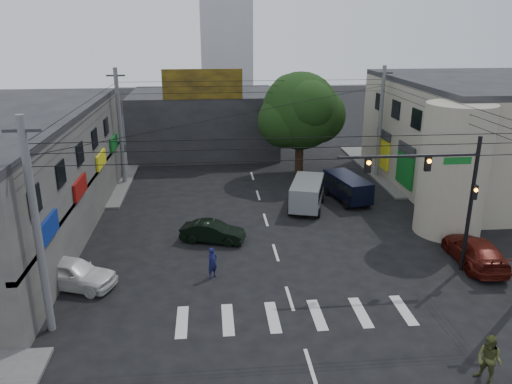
{
  "coord_description": "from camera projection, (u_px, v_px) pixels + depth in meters",
  "views": [
    {
      "loc": [
        -3.58,
        -23.51,
        12.39
      ],
      "look_at": [
        -0.93,
        4.0,
        3.0
      ],
      "focal_mm": 35.0,
      "sensor_mm": 36.0,
      "label": 1
    }
  ],
  "objects": [
    {
      "name": "building_right",
      "position": [
        485.0,
        136.0,
        39.06
      ],
      "size": [
        14.0,
        18.0,
        8.0
      ],
      "primitive_type": "cube",
      "color": "gray",
      "rests_on": "ground"
    },
    {
      "name": "ground",
      "position": [
        281.0,
        269.0,
        26.47
      ],
      "size": [
        160.0,
        160.0,
        0.0
      ],
      "primitive_type": "plane",
      "color": "black",
      "rests_on": "ground"
    },
    {
      "name": "utility_pole_far_right",
      "position": [
        380.0,
        123.0,
        41.02
      ],
      "size": [
        0.32,
        0.32,
        9.2
      ],
      "primitive_type": "cylinder",
      "color": "#59595B",
      "rests_on": "ground"
    },
    {
      "name": "sidewalk_far_left",
      "position": [
        38.0,
        178.0,
        41.77
      ],
      "size": [
        16.0,
        16.0,
        0.15
      ],
      "primitive_type": "cube",
      "color": "#514F4C",
      "rests_on": "ground"
    },
    {
      "name": "building_far",
      "position": [
        204.0,
        122.0,
        49.64
      ],
      "size": [
        14.0,
        10.0,
        6.0
      ],
      "primitive_type": "cube",
      "color": "#232326",
      "rests_on": "ground"
    },
    {
      "name": "dark_sedan",
      "position": [
        213.0,
        232.0,
        29.59
      ],
      "size": [
        3.37,
        4.51,
        1.25
      ],
      "primitive_type": "imported",
      "rotation": [
        0.0,
        0.0,
        1.29
      ],
      "color": "black",
      "rests_on": "ground"
    },
    {
      "name": "maroon_sedan",
      "position": [
        475.0,
        251.0,
        26.84
      ],
      "size": [
        2.67,
        5.3,
        1.47
      ],
      "primitive_type": "imported",
      "rotation": [
        0.0,
        0.0,
        3.08
      ],
      "color": "#49100A",
      "rests_on": "ground"
    },
    {
      "name": "traffic_officer",
      "position": [
        213.0,
        263.0,
        25.34
      ],
      "size": [
        0.99,
        0.99,
        1.64
      ],
      "primitive_type": "imported",
      "rotation": [
        0.0,
        0.0,
        0.73
      ],
      "color": "#131543",
      "rests_on": "ground"
    },
    {
      "name": "billboard",
      "position": [
        203.0,
        84.0,
        43.64
      ],
      "size": [
        7.0,
        0.3,
        2.6
      ],
      "primitive_type": "cube",
      "color": "olive",
      "rests_on": "building_far"
    },
    {
      "name": "sidewalk_far_right",
      "position": [
        449.0,
        167.0,
        45.04
      ],
      "size": [
        16.0,
        16.0,
        0.15
      ],
      "primitive_type": "cube",
      "color": "#514F4C",
      "rests_on": "ground"
    },
    {
      "name": "pedestrian_olive",
      "position": [
        489.0,
        360.0,
        17.83
      ],
      "size": [
        1.57,
        1.54,
        1.91
      ],
      "primitive_type": "imported",
      "rotation": [
        0.0,
        0.0,
        -1.03
      ],
      "color": "#454922",
      "rests_on": "ground"
    },
    {
      "name": "white_compact",
      "position": [
        72.0,
        273.0,
        24.46
      ],
      "size": [
        4.57,
        5.55,
        1.51
      ],
      "primitive_type": "imported",
      "rotation": [
        0.0,
        0.0,
        1.23
      ],
      "color": "silver",
      "rests_on": "ground"
    },
    {
      "name": "corner_column",
      "position": [
        453.0,
        170.0,
        29.95
      ],
      "size": [
        4.0,
        4.0,
        8.0
      ],
      "primitive_type": "cylinder",
      "color": "gray",
      "rests_on": "ground"
    },
    {
      "name": "traffic_gantry",
      "position": [
        442.0,
        184.0,
        24.67
      ],
      "size": [
        7.1,
        0.35,
        7.2
      ],
      "color": "black",
      "rests_on": "ground"
    },
    {
      "name": "navy_van",
      "position": [
        347.0,
        189.0,
        36.35
      ],
      "size": [
        5.35,
        3.68,
        1.85
      ],
      "primitive_type": null,
      "rotation": [
        0.0,
        0.0,
        1.79
      ],
      "color": "black",
      "rests_on": "ground"
    },
    {
      "name": "utility_pole_far_left",
      "position": [
        120.0,
        128.0,
        39.11
      ],
      "size": [
        0.32,
        0.32,
        9.2
      ],
      "primitive_type": "cylinder",
      "color": "#59595B",
      "rests_on": "ground"
    },
    {
      "name": "utility_pole_near_left",
      "position": [
        37.0,
        230.0,
        19.79
      ],
      "size": [
        0.32,
        0.32,
        9.2
      ],
      "primitive_type": "cylinder",
      "color": "#59595B",
      "rests_on": "ground"
    },
    {
      "name": "silver_minivan",
      "position": [
        307.0,
        195.0,
        34.84
      ],
      "size": [
        5.76,
        4.58,
        2.0
      ],
      "primitive_type": null,
      "rotation": [
        0.0,
        0.0,
        1.27
      ],
      "color": "gray",
      "rests_on": "ground"
    },
    {
      "name": "street_tree",
      "position": [
        300.0,
        111.0,
        41.09
      ],
      "size": [
        6.4,
        6.4,
        8.7
      ],
      "color": "black",
      "rests_on": "ground"
    }
  ]
}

